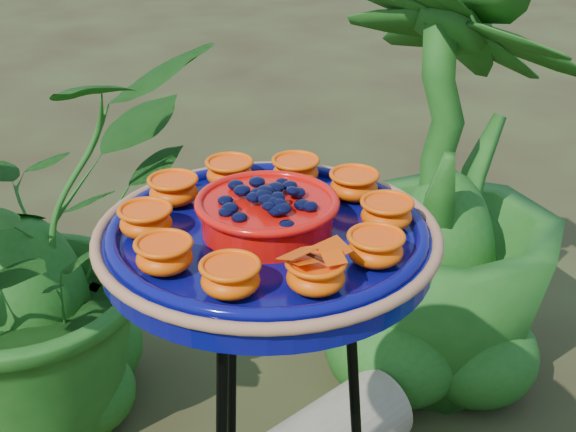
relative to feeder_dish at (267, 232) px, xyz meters
name	(u,v)px	position (x,y,z in m)	size (l,w,h in m)	color
feeder_dish	(267,232)	(0.00, 0.00, 0.00)	(0.53, 0.53, 0.10)	#070958
shrub_back_left	(23,250)	(-0.38, 0.86, -0.43)	(0.87, 0.75, 0.96)	#194F15
shrub_back_right	(449,183)	(0.68, 0.77, -0.35)	(0.63, 0.63, 1.13)	#194F15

